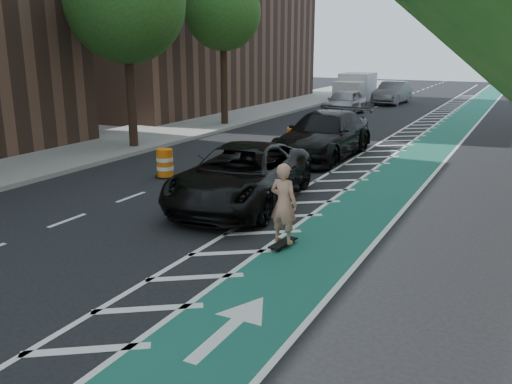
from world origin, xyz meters
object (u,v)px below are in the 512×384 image
Objects in this scene: suv_near at (242,175)px; barrel_a at (165,164)px; suv_far at (324,135)px; skateboarder at (284,203)px.

barrel_a is at bearing 150.58° from suv_near.
skateboarder is at bearing -73.46° from suv_far.
suv_far is 6.38× the size of barrel_a.
suv_near is 0.97× the size of suv_far.
skateboarder reaches higher than suv_near.
barrel_a is (-3.70, 1.52, -0.36)m from suv_near.
skateboarder reaches higher than barrel_a.
suv_far reaches higher than suv_near.
skateboarder is 9.91m from suv_far.
barrel_a is at bearing -26.16° from skateboarder.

